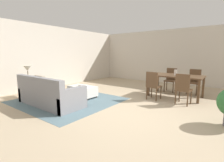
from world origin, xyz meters
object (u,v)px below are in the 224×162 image
table_lamp (27,69)px  dining_chair_far_left (171,78)px  dining_chair_near_left (153,84)px  book_on_ottoman (83,85)px  dining_chair_near_right (183,87)px  ottoman_table (83,91)px  vase_centerpiece (176,72)px  side_table (29,84)px  couch (49,95)px  dining_table (176,78)px  dining_chair_far_right (194,80)px

table_lamp → dining_chair_far_left: 5.35m
table_lamp → dining_chair_near_left: table_lamp is taller
book_on_ottoman → dining_chair_far_left: bearing=51.6°
table_lamp → dining_chair_near_right: table_lamp is taller
ottoman_table → vase_centerpiece: 3.27m
side_table → dining_chair_near_right: 5.03m
couch → side_table: 1.38m
couch → dining_chair_far_left: size_ratio=2.33×
vase_centerpiece → couch: bearing=-129.9°
dining_table → vase_centerpiece: vase_centerpiece is taller
dining_chair_far_left → dining_chair_far_right: (0.85, 0.03, 0.00)m
table_lamp → dining_table: table_lamp is taller
side_table → dining_chair_far_right: bearing=41.5°
couch → dining_chair_far_right: size_ratio=2.33×
dining_chair_near_left → dining_chair_near_right: bearing=0.8°
table_lamp → dining_table: 5.10m
couch → dining_chair_near_left: 3.22m
side_table → couch: bearing=-4.3°
vase_centerpiece → ottoman_table: bearing=-142.4°
ottoman_table → dining_chair_near_right: (3.01, 1.14, 0.30)m
couch → dining_chair_far_right: dining_chair_far_right is taller
couch → side_table: bearing=175.7°
ottoman_table → book_on_ottoman: (-0.04, 0.06, 0.18)m
dining_chair_near_right → dining_chair_far_right: same height
dining_chair_far_left → couch: bearing=-119.2°
book_on_ottoman → vase_centerpiece: bearing=36.3°
side_table → dining_chair_near_left: (3.58, 2.24, 0.07)m
couch → side_table: size_ratio=3.80×
side_table → table_lamp: size_ratio=1.08×
couch → dining_chair_far_left: (2.25, 4.02, 0.23)m
dining_chair_far_right → dining_chair_near_left: bearing=-117.5°
dining_chair_near_right → dining_chair_far_left: same height
table_lamp → dining_table: (4.04, 3.10, -0.30)m
ottoman_table → dining_chair_near_right: size_ratio=1.07×
dining_chair_far_left → dining_chair_far_right: 0.85m
dining_chair_near_left → dining_table: bearing=61.8°
side_table → dining_table: 5.10m
dining_chair_far_right → book_on_ottoman: size_ratio=3.54×
book_on_ottoman → dining_chair_far_right: bearing=42.5°
couch → vase_centerpiece: bearing=50.1°
ottoman_table → table_lamp: (-1.48, -1.11, 0.75)m
ottoman_table → dining_chair_near_left: size_ratio=1.07×
dining_table → book_on_ottoman: bearing=-143.4°
dining_chair_near_right → dining_chair_far_left: size_ratio=1.00×
dining_chair_far_right → side_table: bearing=-138.5°
dining_table → table_lamp: bearing=-142.5°
table_lamp → book_on_ottoman: table_lamp is taller
dining_chair_near_left → vase_centerpiece: 1.00m
dining_chair_near_right → dining_chair_far_left: (-0.88, 1.66, 0.00)m
dining_chair_near_right → book_on_ottoman: size_ratio=3.54×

